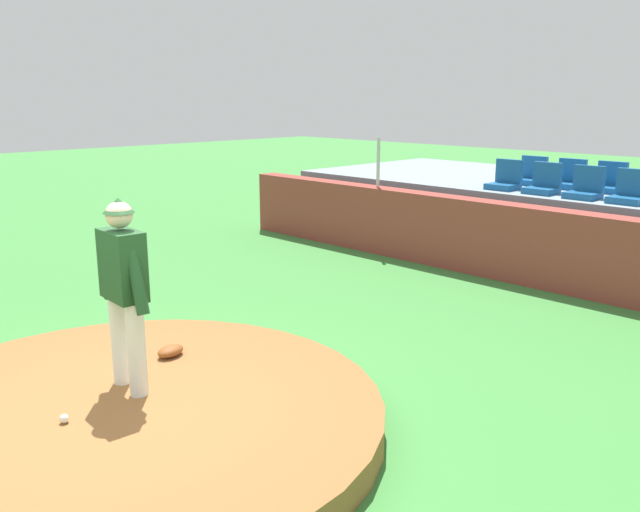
% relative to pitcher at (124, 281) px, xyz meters
% --- Properties ---
extents(ground_plane, '(60.00, 60.00, 0.00)m').
position_rel_pitcher_xyz_m(ground_plane, '(0.25, -0.24, -1.24)').
color(ground_plane, '#3D843A').
extents(pitchers_mound, '(4.46, 4.46, 0.25)m').
position_rel_pitcher_xyz_m(pitchers_mound, '(0.25, -0.24, -1.12)').
color(pitchers_mound, '#905D31').
rests_on(pitchers_mound, ground_plane).
extents(pitcher, '(0.78, 0.28, 1.71)m').
position_rel_pitcher_xyz_m(pitcher, '(0.00, 0.00, 0.00)').
color(pitcher, silver).
rests_on(pitcher, pitchers_mound).
extents(baseball, '(0.07, 0.07, 0.07)m').
position_rel_pitcher_xyz_m(baseball, '(0.22, -0.71, -0.96)').
color(baseball, white).
rests_on(baseball, pitchers_mound).
extents(fielding_glove, '(0.27, 0.34, 0.11)m').
position_rel_pitcher_xyz_m(fielding_glove, '(-0.41, 0.66, -0.94)').
color(fielding_glove, brown).
rests_on(fielding_glove, pitchers_mound).
extents(brick_barrier, '(12.18, 0.40, 1.18)m').
position_rel_pitcher_xyz_m(brick_barrier, '(0.25, 6.49, -0.65)').
color(brick_barrier, brown).
rests_on(brick_barrier, ground_plane).
extents(fence_post_left, '(0.06, 0.06, 0.89)m').
position_rel_pitcher_xyz_m(fence_post_left, '(-2.73, 6.49, 0.38)').
color(fence_post_left, silver).
rests_on(fence_post_left, brick_barrier).
extents(bleacher_platform, '(11.24, 4.20, 1.23)m').
position_rel_pitcher_xyz_m(bleacher_platform, '(0.25, 9.14, -0.63)').
color(bleacher_platform, gray).
rests_on(bleacher_platform, ground_plane).
extents(stadium_chair_0, '(0.48, 0.44, 0.50)m').
position_rel_pitcher_xyz_m(stadium_chair_0, '(-0.81, 7.57, 0.14)').
color(stadium_chair_0, '#175792').
rests_on(stadium_chair_0, bleacher_platform).
extents(stadium_chair_1, '(0.48, 0.44, 0.50)m').
position_rel_pitcher_xyz_m(stadium_chair_1, '(-0.11, 7.57, 0.14)').
color(stadium_chair_1, '#175792').
rests_on(stadium_chair_1, bleacher_platform).
extents(stadium_chair_2, '(0.48, 0.44, 0.50)m').
position_rel_pitcher_xyz_m(stadium_chair_2, '(0.60, 7.54, 0.14)').
color(stadium_chair_2, '#175792').
rests_on(stadium_chair_2, bleacher_platform).
extents(stadium_chair_3, '(0.48, 0.44, 0.50)m').
position_rel_pitcher_xyz_m(stadium_chair_3, '(1.27, 7.54, 0.14)').
color(stadium_chair_3, '#175792').
rests_on(stadium_chair_3, bleacher_platform).
extents(stadium_chair_4, '(0.48, 0.44, 0.50)m').
position_rel_pitcher_xyz_m(stadium_chair_4, '(-0.83, 8.48, 0.14)').
color(stadium_chair_4, '#175792').
rests_on(stadium_chair_4, bleacher_platform).
extents(stadium_chair_5, '(0.48, 0.44, 0.50)m').
position_rel_pitcher_xyz_m(stadium_chair_5, '(-0.11, 8.46, 0.14)').
color(stadium_chair_5, '#175792').
rests_on(stadium_chair_5, bleacher_platform).
extents(stadium_chair_6, '(0.48, 0.44, 0.50)m').
position_rel_pitcher_xyz_m(stadium_chair_6, '(0.58, 8.47, 0.14)').
color(stadium_chair_6, '#175792').
rests_on(stadium_chair_6, bleacher_platform).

